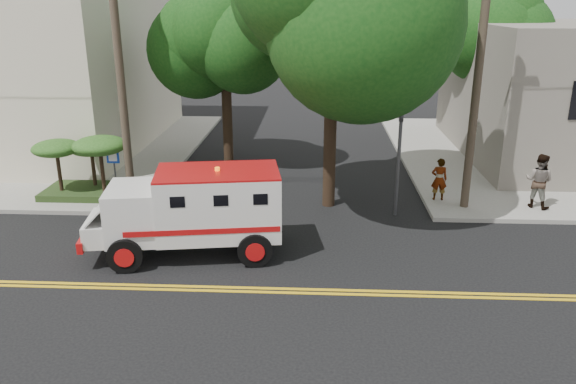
{
  "coord_description": "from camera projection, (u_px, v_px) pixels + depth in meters",
  "views": [
    {
      "loc": [
        1.02,
        -12.78,
        7.04
      ],
      "look_at": [
        0.2,
        3.19,
        1.6
      ],
      "focal_mm": 35.0,
      "sensor_mm": 36.0,
      "label": 1
    }
  ],
  "objects": [
    {
      "name": "tree_left",
      "position": [
        231.0,
        34.0,
        23.83
      ],
      "size": [
        4.48,
        4.2,
        7.7
      ],
      "color": "black",
      "rests_on": "ground"
    },
    {
      "name": "sidewalk_nw",
      "position": [
        23.0,
        150.0,
        27.81
      ],
      "size": [
        17.0,
        17.0,
        0.15
      ],
      "primitive_type": "cube",
      "color": "gray",
      "rests_on": "ground"
    },
    {
      "name": "utility_pole_left",
      "position": [
        121.0,
        81.0,
        18.9
      ],
      "size": [
        0.28,
        0.28,
        9.0
      ],
      "primitive_type": "cylinder",
      "color": "#382D23",
      "rests_on": "ground"
    },
    {
      "name": "traffic_signal",
      "position": [
        399.0,
        153.0,
        18.8
      ],
      "size": [
        0.15,
        0.18,
        3.6
      ],
      "color": "#3F3F42",
      "rests_on": "ground"
    },
    {
      "name": "utility_pole_right",
      "position": [
        477.0,
        83.0,
        18.51
      ],
      "size": [
        0.28,
        0.28,
        9.0
      ],
      "primitive_type": "cylinder",
      "color": "#382D23",
      "rests_on": "ground"
    },
    {
      "name": "pedestrian_a",
      "position": [
        439.0,
        179.0,
        20.33
      ],
      "size": [
        0.59,
        0.4,
        1.57
      ],
      "primitive_type": "imported",
      "rotation": [
        0.0,
        0.0,
        3.09
      ],
      "color": "gray",
      "rests_on": "sidewalk_ne"
    },
    {
      "name": "pedestrian_b",
      "position": [
        539.0,
        181.0,
        19.54
      ],
      "size": [
        1.19,
        1.16,
        1.93
      ],
      "primitive_type": "imported",
      "rotation": [
        0.0,
        0.0,
        2.47
      ],
      "color": "gray",
      "rests_on": "sidewalk_ne"
    },
    {
      "name": "armored_truck",
      "position": [
        194.0,
        208.0,
        16.06
      ],
      "size": [
        5.8,
        2.93,
        2.53
      ],
      "rotation": [
        0.0,
        0.0,
        0.15
      ],
      "color": "silver",
      "rests_on": "ground"
    },
    {
      "name": "tree_right",
      "position": [
        481.0,
        22.0,
        26.92
      ],
      "size": [
        4.8,
        4.5,
        8.2
      ],
      "color": "black",
      "rests_on": "ground"
    },
    {
      "name": "ground",
      "position": [
        274.0,
        291.0,
        14.4
      ],
      "size": [
        100.0,
        100.0,
        0.0
      ],
      "primitive_type": "plane",
      "color": "black",
      "rests_on": "ground"
    },
    {
      "name": "palm_planter",
      "position": [
        85.0,
        157.0,
        20.5
      ],
      "size": [
        3.52,
        2.63,
        2.36
      ],
      "color": "#1E3314",
      "rests_on": "sidewalk_nw"
    },
    {
      "name": "accessibility_sign",
      "position": [
        114.0,
        168.0,
        20.1
      ],
      "size": [
        0.45,
        0.1,
        2.02
      ],
      "color": "#3F3F42",
      "rests_on": "ground"
    }
  ]
}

